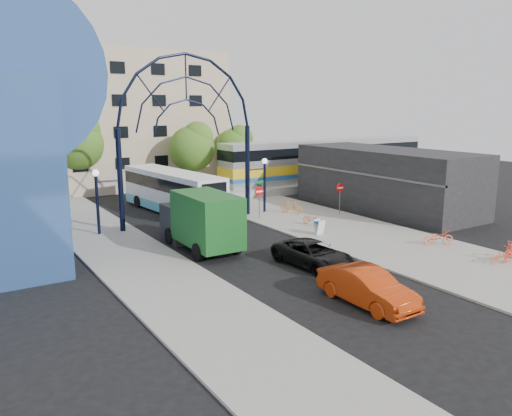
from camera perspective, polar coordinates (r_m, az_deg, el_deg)
ground at (r=25.50m, az=6.12°, el=-7.86°), size 120.00×120.00×0.00m
sidewalk_east at (r=33.49m, az=12.54°, el=-3.23°), size 8.00×56.00×0.12m
plaza_west at (r=27.46m, az=-12.74°, el=-6.52°), size 5.00×50.00×0.12m
gateway_arch at (r=36.02m, az=-7.94°, el=11.63°), size 13.64×0.44×12.10m
stop_sign at (r=37.17m, az=0.38°, el=1.56°), size 0.80×0.07×2.50m
do_not_enter_sign at (r=39.36m, az=9.58°, el=1.93°), size 0.76×0.07×2.48m
street_name_sign at (r=37.86m, az=0.39°, el=1.95°), size 0.70×0.70×2.80m
sandwich_board at (r=33.15m, az=7.24°, el=-1.98°), size 0.55×0.61×0.99m
commercial_block_east at (r=42.77m, az=14.58°, el=3.20°), size 6.00×16.00×5.00m
apartment_block at (r=56.34m, az=-15.16°, el=9.70°), size 20.00×12.10×14.00m
train_platform at (r=54.37m, az=8.08°, el=2.94°), size 32.00×5.00×0.80m
train_car at (r=54.06m, az=8.16°, el=5.56°), size 25.10×3.05×4.20m
tree_north_a at (r=49.57m, az=-7.20°, el=7.03°), size 4.48×4.48×7.00m
tree_north_b at (r=49.99m, az=-19.73°, el=7.24°), size 5.12×5.12×8.00m
tree_north_c at (r=54.17m, az=-2.34°, el=7.14°), size 4.16×4.16×6.50m
city_bus at (r=40.64m, az=-9.52°, el=1.92°), size 3.87×12.41×3.36m
green_truck at (r=30.00m, az=-6.40°, el=-1.42°), size 2.81×6.98×3.50m
black_suv at (r=26.97m, az=6.55°, el=-5.25°), size 2.68×5.11×1.37m
red_sedan at (r=22.29m, az=12.58°, el=-8.82°), size 1.71×4.84×1.59m
bike_near_a at (r=35.72m, az=6.38°, el=-1.28°), size 0.81×1.71×0.87m
bike_near_b at (r=39.53m, az=4.03°, el=0.16°), size 1.34×1.78×1.06m
bike_far_a at (r=32.40m, az=20.11°, el=-3.16°), size 1.96×1.42×0.98m
bike_far_b at (r=30.79m, az=26.97°, el=-4.40°), size 1.84×0.96×1.06m
bike_far_c at (r=30.14m, az=26.31°, el=-4.86°), size 1.71×0.80×0.87m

